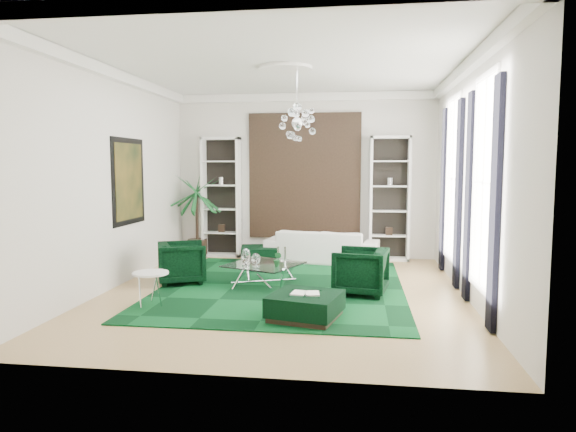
# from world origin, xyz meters

# --- Properties ---
(floor) EXTENTS (6.00, 7.00, 0.02)m
(floor) POSITION_xyz_m (0.00, 0.00, -0.01)
(floor) COLOR tan
(floor) RESTS_ON ground
(ceiling) EXTENTS (6.00, 7.00, 0.02)m
(ceiling) POSITION_xyz_m (0.00, 0.00, 3.81)
(ceiling) COLOR white
(ceiling) RESTS_ON ground
(wall_back) EXTENTS (6.00, 0.02, 3.80)m
(wall_back) POSITION_xyz_m (0.00, 3.51, 1.90)
(wall_back) COLOR silver
(wall_back) RESTS_ON ground
(wall_front) EXTENTS (6.00, 0.02, 3.80)m
(wall_front) POSITION_xyz_m (0.00, -3.51, 1.90)
(wall_front) COLOR silver
(wall_front) RESTS_ON ground
(wall_left) EXTENTS (0.02, 7.00, 3.80)m
(wall_left) POSITION_xyz_m (-3.01, 0.00, 1.90)
(wall_left) COLOR silver
(wall_left) RESTS_ON ground
(wall_right) EXTENTS (0.02, 7.00, 3.80)m
(wall_right) POSITION_xyz_m (3.01, 0.00, 1.90)
(wall_right) COLOR silver
(wall_right) RESTS_ON ground
(crown_molding) EXTENTS (6.00, 7.00, 0.18)m
(crown_molding) POSITION_xyz_m (0.00, 0.00, 3.70)
(crown_molding) COLOR white
(crown_molding) RESTS_ON ceiling
(ceiling_medallion) EXTENTS (0.90, 0.90, 0.05)m
(ceiling_medallion) POSITION_xyz_m (0.00, 0.30, 3.77)
(ceiling_medallion) COLOR white
(ceiling_medallion) RESTS_ON ceiling
(tapestry) EXTENTS (2.50, 0.06, 2.80)m
(tapestry) POSITION_xyz_m (0.00, 3.46, 1.90)
(tapestry) COLOR black
(tapestry) RESTS_ON wall_back
(shelving_left) EXTENTS (0.90, 0.38, 2.80)m
(shelving_left) POSITION_xyz_m (-1.95, 3.31, 1.40)
(shelving_left) COLOR white
(shelving_left) RESTS_ON floor
(shelving_right) EXTENTS (0.90, 0.38, 2.80)m
(shelving_right) POSITION_xyz_m (1.95, 3.31, 1.40)
(shelving_right) COLOR white
(shelving_right) RESTS_ON floor
(painting) EXTENTS (0.04, 1.30, 1.60)m
(painting) POSITION_xyz_m (-2.97, 0.60, 1.85)
(painting) COLOR black
(painting) RESTS_ON wall_left
(window_near) EXTENTS (0.03, 1.10, 2.90)m
(window_near) POSITION_xyz_m (2.99, -0.90, 1.90)
(window_near) COLOR white
(window_near) RESTS_ON wall_right
(curtain_near_a) EXTENTS (0.07, 0.30, 3.25)m
(curtain_near_a) POSITION_xyz_m (2.96, -1.68, 1.65)
(curtain_near_a) COLOR black
(curtain_near_a) RESTS_ON floor
(curtain_near_b) EXTENTS (0.07, 0.30, 3.25)m
(curtain_near_b) POSITION_xyz_m (2.96, -0.12, 1.65)
(curtain_near_b) COLOR black
(curtain_near_b) RESTS_ON floor
(window_far) EXTENTS (0.03, 1.10, 2.90)m
(window_far) POSITION_xyz_m (2.99, 1.50, 1.90)
(window_far) COLOR white
(window_far) RESTS_ON wall_right
(curtain_far_a) EXTENTS (0.07, 0.30, 3.25)m
(curtain_far_a) POSITION_xyz_m (2.96, 0.72, 1.65)
(curtain_far_a) COLOR black
(curtain_far_a) RESTS_ON floor
(curtain_far_b) EXTENTS (0.07, 0.30, 3.25)m
(curtain_far_b) POSITION_xyz_m (2.96, 2.28, 1.65)
(curtain_far_b) COLOR black
(curtain_far_b) RESTS_ON floor
(rug) EXTENTS (4.20, 5.00, 0.02)m
(rug) POSITION_xyz_m (-0.07, 0.39, 0.01)
(rug) COLOR black
(rug) RESTS_ON floor
(sofa) EXTENTS (2.56, 1.28, 0.72)m
(sofa) POSITION_xyz_m (0.46, 2.85, 0.36)
(sofa) COLOR white
(sofa) RESTS_ON floor
(armchair_left) EXTENTS (1.08, 1.07, 0.76)m
(armchair_left) POSITION_xyz_m (-1.93, 0.45, 0.38)
(armchair_left) COLOR black
(armchair_left) RESTS_ON floor
(armchair_right) EXTENTS (0.99, 0.97, 0.78)m
(armchair_right) POSITION_xyz_m (1.30, 0.05, 0.39)
(armchair_right) COLOR black
(armchair_right) RESTS_ON floor
(coffee_table) EXTENTS (1.50, 1.50, 0.39)m
(coffee_table) POSITION_xyz_m (-0.42, 0.48, 0.20)
(coffee_table) COLOR white
(coffee_table) RESTS_ON floor
(ottoman_side) EXTENTS (0.94, 0.94, 0.35)m
(ottoman_side) POSITION_xyz_m (-0.91, 2.60, 0.18)
(ottoman_side) COLOR black
(ottoman_side) RESTS_ON floor
(ottoman_front) EXTENTS (1.10, 1.10, 0.36)m
(ottoman_front) POSITION_xyz_m (0.53, -1.46, 0.18)
(ottoman_front) COLOR black
(ottoman_front) RESTS_ON floor
(book) EXTENTS (0.40, 0.26, 0.03)m
(book) POSITION_xyz_m (0.53, -1.46, 0.38)
(book) COLOR white
(book) RESTS_ON ottoman_front
(side_table) EXTENTS (0.72, 0.72, 0.52)m
(side_table) POSITION_xyz_m (-1.87, -1.13, 0.26)
(side_table) COLOR white
(side_table) RESTS_ON floor
(palm) EXTENTS (1.68, 1.68, 2.48)m
(palm) POSITION_xyz_m (-2.50, 3.15, 1.24)
(palm) COLOR #165926
(palm) RESTS_ON floor
(chandelier) EXTENTS (0.77, 0.77, 0.67)m
(chandelier) POSITION_xyz_m (0.21, 0.22, 2.85)
(chandelier) COLOR white
(chandelier) RESTS_ON ceiling
(table_plant) EXTENTS (0.18, 0.16, 0.26)m
(table_plant) POSITION_xyz_m (-0.13, 0.24, 0.52)
(table_plant) COLOR #165926
(table_plant) RESTS_ON coffee_table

